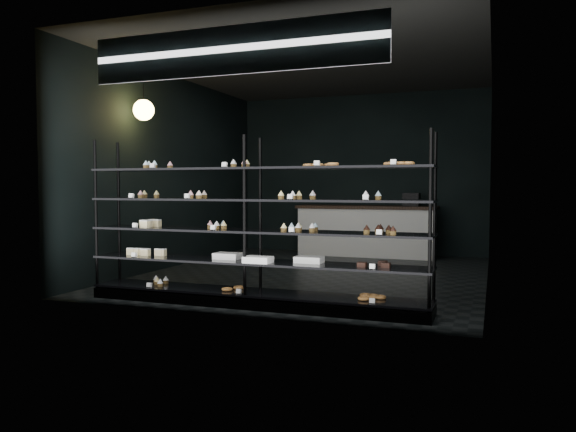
# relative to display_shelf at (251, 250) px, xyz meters

# --- Properties ---
(room) EXTENTS (5.01, 6.01, 3.20)m
(room) POSITION_rel_display_shelf_xyz_m (-0.00, 2.45, 0.97)
(room) COLOR black
(room) RESTS_ON ground
(display_shelf) EXTENTS (4.00, 0.50, 1.91)m
(display_shelf) POSITION_rel_display_shelf_xyz_m (0.00, 0.00, 0.00)
(display_shelf) COLOR black
(display_shelf) RESTS_ON room
(signage) EXTENTS (3.30, 0.05, 0.50)m
(signage) POSITION_rel_display_shelf_xyz_m (-0.00, -0.48, 2.12)
(signage) COLOR #0C1C40
(signage) RESTS_ON room
(pendant_lamp) EXTENTS (0.30, 0.30, 0.88)m
(pendant_lamp) POSITION_rel_display_shelf_xyz_m (-2.19, 1.15, 1.82)
(pendant_lamp) COLOR black
(pendant_lamp) RESTS_ON room
(service_counter) EXTENTS (2.71, 0.65, 1.23)m
(service_counter) POSITION_rel_display_shelf_xyz_m (0.26, 4.95, -0.13)
(service_counter) COLOR silver
(service_counter) RESTS_ON room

